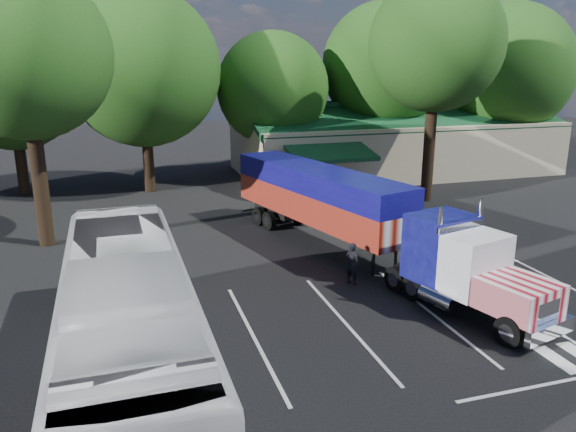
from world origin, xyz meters
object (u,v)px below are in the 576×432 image
object	(u,v)px
semi_truck	(349,210)
silver_sedan	(318,189)
woman	(352,263)
bicycle	(282,206)
tour_bus	(129,327)

from	to	relation	value
semi_truck	silver_sedan	bearing A→B (deg)	61.96
semi_truck	woman	bearing A→B (deg)	-125.68
bicycle	silver_sedan	xyz separation A→B (m)	(3.20, 2.71, 0.23)
woman	tour_bus	bearing A→B (deg)	90.13
bicycle	silver_sedan	bearing A→B (deg)	48.06
woman	bicycle	xyz separation A→B (m)	(0.20, 10.56, -0.34)
silver_sedan	bicycle	bearing A→B (deg)	126.66
bicycle	silver_sedan	size ratio (longest dim) A/B	0.43
woman	bicycle	size ratio (longest dim) A/B	0.88
woman	silver_sedan	distance (m)	13.70
bicycle	silver_sedan	distance (m)	4.20
semi_truck	bicycle	distance (m)	7.79
semi_truck	bicycle	world-z (taller)	semi_truck
semi_truck	bicycle	size ratio (longest dim) A/B	9.43
semi_truck	bicycle	xyz separation A→B (m)	(-0.91, 7.56, -1.66)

